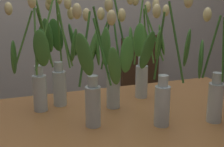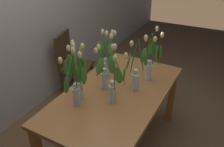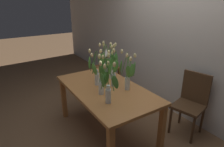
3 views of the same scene
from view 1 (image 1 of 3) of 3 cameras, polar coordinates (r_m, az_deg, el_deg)
The scene contains 9 objects.
dining_table at distance 1.53m, azimuth 1.89°, elevation -11.01°, with size 1.60×0.90×0.74m.
tulip_vase_0 at distance 1.36m, azimuth 9.52°, elevation -1.93°, with size 0.23×0.17×0.57m.
tulip_vase_1 at distance 1.55m, azimuth -13.35°, elevation 1.66°, with size 0.23×0.26×0.57m.
tulip_vase_2 at distance 1.32m, azimuth -2.88°, elevation -1.39°, with size 0.22×0.22×0.55m.
tulip_vase_3 at distance 1.44m, azimuth 19.49°, elevation -0.13°, with size 0.27×0.20×0.56m.
tulip_vase_4 at distance 1.59m, azimuth -9.51°, elevation 2.33°, with size 0.26×0.24×0.59m.
tulip_vase_5 at distance 1.70m, azimuth 6.23°, elevation 2.95°, with size 0.23×0.24×0.57m.
tulip_vase_6 at distance 1.52m, azimuth -0.00°, elevation 1.44°, with size 0.26×0.17×0.57m.
dining_chair at distance 2.74m, azimuth 6.49°, elevation -1.96°, with size 0.48×0.48×0.93m.
Camera 1 is at (-0.51, -1.28, 1.32)m, focal length 49.92 mm.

